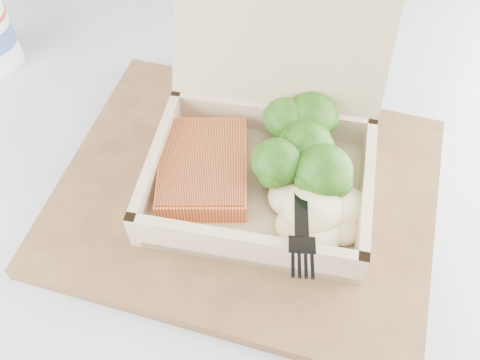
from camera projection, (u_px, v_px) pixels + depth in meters
name	position (u px, v px, depth m)	size (l,w,h in m)	color
cafe_table	(205.00, 325.00, 0.68)	(1.06, 1.06, 0.75)	black
serving_tray	(246.00, 193.00, 0.56)	(0.38, 0.31, 0.02)	brown
takeout_container	(267.00, 131.00, 0.53)	(0.31, 0.32, 0.19)	tan
salmon_fillet	(203.00, 168.00, 0.54)	(0.09, 0.12, 0.02)	orange
broccoli_pile	(305.00, 150.00, 0.54)	(0.13, 0.13, 0.05)	#3B7C1B
mashed_potatoes	(313.00, 207.00, 0.51)	(0.10, 0.09, 0.03)	#C6BC80
plastic_fork	(301.00, 178.00, 0.51)	(0.08, 0.16, 0.04)	black
receipt	(256.00, 73.00, 0.68)	(0.08, 0.15, 0.00)	white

